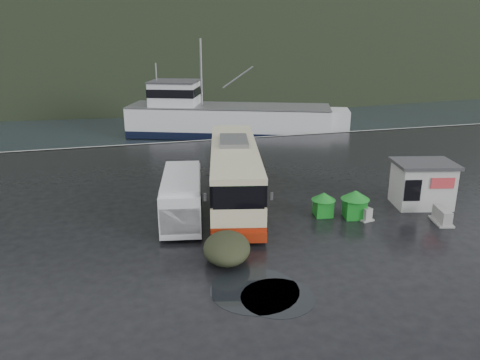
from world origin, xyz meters
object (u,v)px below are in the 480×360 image
object	(u,v)px
dome_tent	(227,260)
ticket_kiosk	(420,205)
jersey_barrier_b	(441,222)
waste_bin_right	(323,216)
coach_bus	(234,200)
jersey_barrier_a	(360,218)
waste_bin_left	(354,217)
fishing_trawler	(229,123)
white_van	(183,220)

from	to	relation	value
dome_tent	ticket_kiosk	xyz separation A→B (m)	(12.80, 3.78, 0.00)
jersey_barrier_b	waste_bin_right	bearing A→B (deg)	156.16
ticket_kiosk	waste_bin_right	bearing A→B (deg)	-167.03
coach_bus	waste_bin_right	distance (m)	5.60
coach_bus	ticket_kiosk	distance (m)	11.16
jersey_barrier_a	dome_tent	bearing A→B (deg)	-160.71
waste_bin_right	jersey_barrier_a	bearing A→B (deg)	-23.01
dome_tent	coach_bus	bearing A→B (deg)	73.13
waste_bin_left	dome_tent	world-z (taller)	waste_bin_left
fishing_trawler	jersey_barrier_b	bearing A→B (deg)	-60.44
fishing_trawler	white_van	bearing A→B (deg)	-87.73
waste_bin_right	fishing_trawler	distance (m)	28.02
waste_bin_left	jersey_barrier_a	world-z (taller)	waste_bin_left
coach_bus	white_van	bearing A→B (deg)	-135.19
coach_bus	white_van	distance (m)	4.18
waste_bin_right	jersey_barrier_a	xyz separation A→B (m)	(1.93, -0.82, 0.00)
waste_bin_right	jersey_barrier_b	distance (m)	6.39
waste_bin_right	dome_tent	xyz separation A→B (m)	(-6.48, -3.76, 0.00)
waste_bin_left	jersey_barrier_a	distance (m)	0.38
dome_tent	fishing_trawler	bearing A→B (deg)	76.17
dome_tent	waste_bin_right	bearing A→B (deg)	30.15
coach_bus	waste_bin_left	world-z (taller)	coach_bus
white_van	fishing_trawler	bearing A→B (deg)	81.25
ticket_kiosk	jersey_barrier_a	size ratio (longest dim) A/B	2.37
white_van	jersey_barrier_b	size ratio (longest dim) A/B	3.84
waste_bin_left	jersey_barrier_b	size ratio (longest dim) A/B	0.98
jersey_barrier_b	fishing_trawler	xyz separation A→B (m)	(-4.51, 30.57, 0.00)
white_van	ticket_kiosk	bearing A→B (deg)	4.35
waste_bin_right	jersey_barrier_a	size ratio (longest dim) A/B	0.95
coach_bus	waste_bin_right	bearing A→B (deg)	-28.70
coach_bus	waste_bin_right	xyz separation A→B (m)	(4.22, -3.68, 0.00)
coach_bus	waste_bin_right	world-z (taller)	coach_bus
white_van	fishing_trawler	world-z (taller)	fishing_trawler
coach_bus	jersey_barrier_a	distance (m)	7.62
fishing_trawler	coach_bus	bearing A→B (deg)	-81.71
fishing_trawler	waste_bin_left	bearing A→B (deg)	-68.35
dome_tent	jersey_barrier_a	size ratio (longest dim) A/B	2.06
white_van	ticket_kiosk	xyz separation A→B (m)	(14.07, -1.43, 0.00)
waste_bin_right	ticket_kiosk	distance (m)	6.32
coach_bus	jersey_barrier_a	size ratio (longest dim) A/B	8.94
waste_bin_right	fishing_trawler	bearing A→B (deg)	87.26
white_van	ticket_kiosk	world-z (taller)	ticket_kiosk
waste_bin_left	dome_tent	size ratio (longest dim) A/B	0.53
dome_tent	jersey_barrier_b	size ratio (longest dim) A/B	1.84
coach_bus	dome_tent	xyz separation A→B (m)	(-2.26, -7.45, 0.00)
waste_bin_left	ticket_kiosk	size ratio (longest dim) A/B	0.47
waste_bin_right	dome_tent	world-z (taller)	waste_bin_right
white_van	waste_bin_left	size ratio (longest dim) A/B	3.92
dome_tent	fishing_trawler	world-z (taller)	fishing_trawler
white_van	dome_tent	world-z (taller)	white_van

